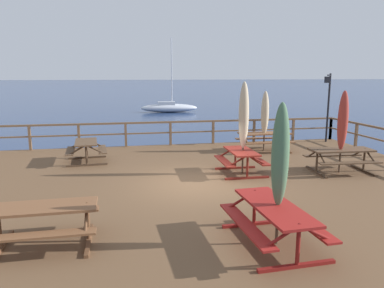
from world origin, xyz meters
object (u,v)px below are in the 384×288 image
Objects in this scene: patio_umbrella_tall_front at (280,156)px; lamp_post_hooked at (328,97)px; picnic_table_back_right at (44,217)px; picnic_table_mid_centre at (274,215)px; patio_umbrella_short_front at (343,121)px; picnic_table_back_left at (86,147)px; patio_umbrella_tall_mid_left at (244,116)px; picnic_table_mid_right at (264,138)px; patio_umbrella_tall_back_left at (265,113)px; picnic_table_front_left at (341,155)px; sailboat_distant at (169,107)px; picnic_table_mid_left at (241,157)px.

patio_umbrella_tall_front is 0.83× the size of lamp_post_hooked.
picnic_table_back_right is 0.72× the size of patio_umbrella_tall_front.
patio_umbrella_short_front reaches higher than picnic_table_mid_centre.
patio_umbrella_tall_front is (0.08, 0.01, 1.13)m from picnic_table_mid_centre.
picnic_table_mid_centre is 8.48m from picnic_table_back_left.
picnic_table_mid_centre is 5.18m from patio_umbrella_tall_mid_left.
picnic_table_back_left is (-7.11, -0.64, -0.02)m from picnic_table_mid_right.
patio_umbrella_short_front is 3.90m from patio_umbrella_tall_back_left.
picnic_table_front_left is 0.94× the size of picnic_table_mid_centre.
picnic_table_front_left and picnic_table_back_right have the same top height.
patio_umbrella_tall_back_left is at bearing 84.93° from picnic_table_mid_right.
patio_umbrella_tall_mid_left is 0.38× the size of sailboat_distant.
picnic_table_mid_left and picnic_table_back_right have the same top height.
sailboat_distant is at bearing 75.93° from picnic_table_back_left.
picnic_table_mid_centre is 1.30× the size of picnic_table_back_left.
sailboat_distant is (2.23, 32.69, -1.98)m from patio_umbrella_tall_front.
patio_umbrella_tall_front reaches higher than picnic_table_mid_right.
picnic_table_back_left is at bearing -169.70° from lamp_post_hooked.
sailboat_distant is at bearing 100.65° from lamp_post_hooked.
patio_umbrella_tall_front is at bearing -101.39° from patio_umbrella_tall_mid_left.
picnic_table_mid_left is 0.66× the size of patio_umbrella_tall_back_left.
patio_umbrella_tall_front is 11.50m from lamp_post_hooked.
patio_umbrella_short_front is at bearing -8.85° from patio_umbrella_tall_mid_left.
picnic_table_back_left is (-4.01, 7.47, -0.02)m from picnic_table_mid_centre.
picnic_table_mid_centre is (-4.26, -4.43, 0.00)m from picnic_table_front_left.
picnic_table_front_left is 3.86m from picnic_table_mid_right.
picnic_table_mid_centre is at bearing -125.39° from lamp_post_hooked.
picnic_table_back_left is at bearing 118.24° from picnic_table_mid_centre.
picnic_table_mid_left is 0.75× the size of picnic_table_mid_right.
picnic_table_mid_right is at bearing 57.15° from picnic_table_mid_left.
picnic_table_mid_centre is 4.26m from picnic_table_back_right.
sailboat_distant is (1.25, 27.81, -2.15)m from patio_umbrella_tall_mid_left.
sailboat_distant is at bearing 93.95° from picnic_table_front_left.
patio_umbrella_short_front is 0.83× the size of lamp_post_hooked.
patio_umbrella_tall_back_left reaches higher than picnic_table_mid_left.
patio_umbrella_tall_front reaches higher than picnic_table_mid_centre.
picnic_table_mid_right is at bearing -160.03° from lamp_post_hooked.
patio_umbrella_tall_front reaches higher than picnic_table_back_left.
picnic_table_mid_left is 7.45m from lamp_post_hooked.
patio_umbrella_short_front is at bearing -152.57° from picnic_table_front_left.
picnic_table_front_left is 6.15m from picnic_table_mid_centre.
sailboat_distant is (1.31, 27.84, -0.84)m from picnic_table_mid_left.
picnic_table_back_left is (-8.27, 3.04, -0.01)m from picnic_table_front_left.
patio_umbrella_tall_front reaches higher than picnic_table_front_left.
picnic_table_mid_centre and picnic_table_back_right have the same top height.
picnic_table_mid_centre and picnic_table_mid_right have the same top height.
sailboat_distant reaches higher than picnic_table_back_right.
lamp_post_hooked reaches higher than patio_umbrella_short_front.
picnic_table_mid_right is 0.68× the size of lamp_post_hooked.
patio_umbrella_tall_mid_left is at bearing -122.15° from patio_umbrella_tall_back_left.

